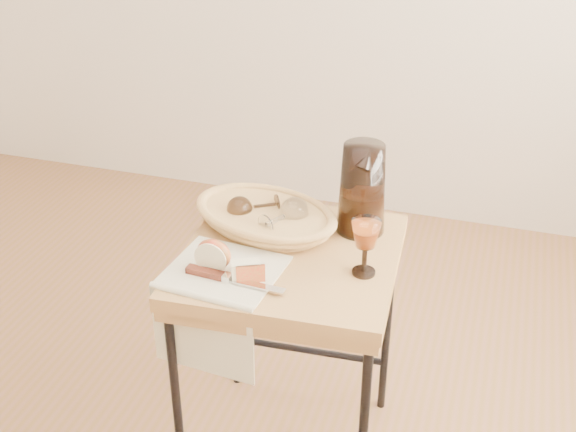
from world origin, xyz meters
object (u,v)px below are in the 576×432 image
(tea_towel, at_px, (224,271))
(table_knife, at_px, (231,278))
(goblet_lying_b, at_px, (282,217))
(apple_half, at_px, (214,254))
(pitcher, at_px, (362,189))
(bread_basket, at_px, (265,218))
(goblet_lying_a, at_px, (256,207))
(side_table, at_px, (290,358))
(wine_goblet, at_px, (365,247))

(tea_towel, distance_m, table_knife, 0.06)
(goblet_lying_b, bearing_deg, apple_half, -177.25)
(pitcher, bearing_deg, goblet_lying_b, -138.05)
(pitcher, height_order, apple_half, pitcher)
(bread_basket, relative_size, goblet_lying_a, 3.19)
(bread_basket, relative_size, apple_half, 4.13)
(side_table, bearing_deg, bread_basket, 133.91)
(goblet_lying_b, height_order, pitcher, pitcher)
(tea_towel, height_order, apple_half, apple_half)
(goblet_lying_b, bearing_deg, pitcher, -37.98)
(bread_basket, xyz_separation_m, goblet_lying_b, (0.06, -0.02, 0.02))
(pitcher, bearing_deg, goblet_lying_a, -152.27)
(goblet_lying_b, height_order, wine_goblet, wine_goblet)
(tea_towel, bearing_deg, side_table, 50.34)
(bread_basket, bearing_deg, side_table, -30.85)
(pitcher, bearing_deg, side_table, -111.86)
(goblet_lying_a, bearing_deg, apple_half, 54.25)
(side_table, height_order, table_knife, table_knife)
(side_table, relative_size, bread_basket, 1.89)
(goblet_lying_b, distance_m, pitcher, 0.23)
(wine_goblet, bearing_deg, pitcher, 104.79)
(table_knife, bearing_deg, side_table, 65.58)
(side_table, distance_m, wine_goblet, 0.47)
(bread_basket, height_order, apple_half, apple_half)
(tea_towel, height_order, table_knife, table_knife)
(goblet_lying_b, bearing_deg, table_knife, -161.64)
(goblet_lying_a, xyz_separation_m, apple_half, (-0.02, -0.26, -0.00))
(side_table, distance_m, apple_half, 0.45)
(side_table, xyz_separation_m, table_knife, (-0.10, -0.17, 0.36))
(goblet_lying_b, xyz_separation_m, wine_goblet, (0.25, -0.12, 0.02))
(apple_half, bearing_deg, tea_towel, 1.07)
(goblet_lying_a, xyz_separation_m, pitcher, (0.28, 0.05, 0.08))
(wine_goblet, bearing_deg, tea_towel, -163.77)
(wine_goblet, bearing_deg, apple_half, -164.81)
(tea_towel, distance_m, pitcher, 0.43)
(goblet_lying_a, bearing_deg, pitcher, 157.45)
(bread_basket, relative_size, pitcher, 1.28)
(tea_towel, distance_m, bread_basket, 0.24)
(table_knife, bearing_deg, wine_goblet, 29.48)
(goblet_lying_b, bearing_deg, goblet_lying_a, 94.94)
(bread_basket, height_order, table_knife, bread_basket)
(goblet_lying_b, bearing_deg, wine_goblet, -87.60)
(tea_towel, height_order, wine_goblet, wine_goblet)
(tea_towel, xyz_separation_m, wine_goblet, (0.33, 0.10, 0.07))
(pitcher, relative_size, table_knife, 1.15)
(pitcher, xyz_separation_m, table_knife, (-0.24, -0.34, -0.11))
(table_knife, bearing_deg, pitcher, 59.57)
(goblet_lying_a, relative_size, goblet_lying_b, 0.91)
(goblet_lying_a, xyz_separation_m, table_knife, (0.04, -0.30, -0.03))
(wine_goblet, distance_m, apple_half, 0.37)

